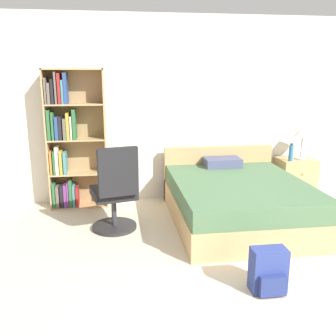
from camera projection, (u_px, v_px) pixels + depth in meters
The scene contains 8 objects.
wall_back at pixel (193, 110), 5.40m from camera, with size 9.00×0.06×2.60m.
bookshelf at pixel (69, 141), 5.03m from camera, with size 0.78×0.30×1.87m.
bed at pixel (237, 199), 4.68m from camera, with size 1.59×1.97×0.79m.
office_chair at pixel (115, 193), 4.30m from camera, with size 0.58×0.65×1.04m.
nightstand at pixel (295, 178), 5.58m from camera, with size 0.52×0.44×0.59m.
table_lamp at pixel (303, 132), 5.40m from camera, with size 0.26×0.26×0.50m.
water_bottle at pixel (291, 153), 5.36m from camera, with size 0.07×0.07×0.26m.
backpack_blue at pixel (269, 271), 3.16m from camera, with size 0.30×0.22×0.39m.
Camera 1 is at (-1.13, -2.11, 1.81)m, focal length 40.00 mm.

